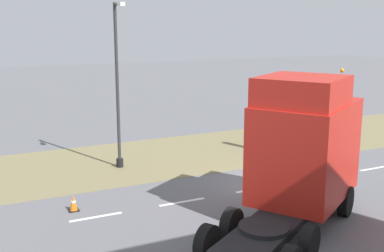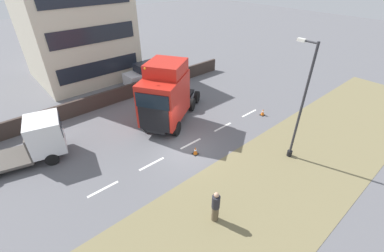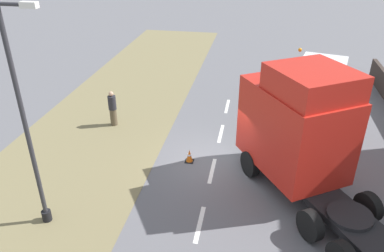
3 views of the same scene
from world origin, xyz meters
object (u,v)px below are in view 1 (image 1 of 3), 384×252
at_px(lorry_cab, 303,149).
at_px(traffic_cone_lead, 73,203).
at_px(lamp_post, 118,94).
at_px(pedestrian, 250,132).
at_px(traffic_cone_trailing, 252,173).

bearing_deg(lorry_cab, traffic_cone_lead, -153.67).
bearing_deg(lorry_cab, lamp_post, 171.41).
bearing_deg(pedestrian, traffic_cone_trailing, -30.95).
xyz_separation_m(lamp_post, traffic_cone_lead, (4.18, -3.02, -3.09)).
bearing_deg(traffic_cone_lead, traffic_cone_trailing, 91.23).
height_order(lorry_cab, traffic_cone_lead, lorry_cab).
bearing_deg(pedestrian, lorry_cab, -22.06).
distance_m(lorry_cab, lamp_post, 9.04).
bearing_deg(traffic_cone_trailing, pedestrian, 149.05).
distance_m(traffic_cone_lead, traffic_cone_trailing, 7.47).
bearing_deg(traffic_cone_lead, lorry_cab, 58.56).
xyz_separation_m(lorry_cab, traffic_cone_lead, (-4.05, -6.62, -2.14)).
relative_size(lamp_post, traffic_cone_lead, 12.53).
distance_m(lorry_cab, traffic_cone_trailing, 4.80).
height_order(lorry_cab, pedestrian, lorry_cab).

